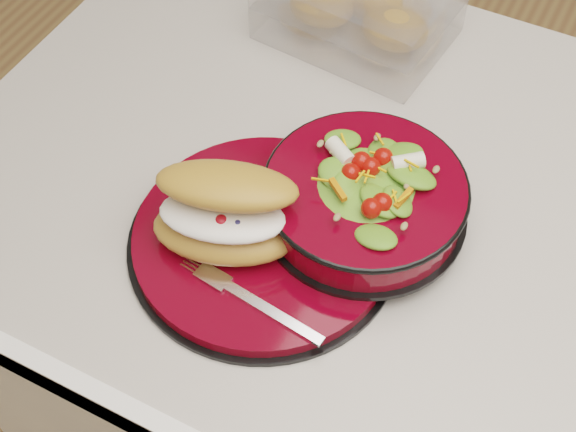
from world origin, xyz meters
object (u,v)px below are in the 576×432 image
at_px(pastry_box, 360,7).
at_px(salad_bowl, 365,193).
at_px(fork, 254,301).
at_px(croissant, 226,213).
at_px(dinner_plate, 264,240).
at_px(island_counter, 416,393).

bearing_deg(pastry_box, salad_bowl, -59.32).
height_order(fork, pastry_box, pastry_box).
distance_m(croissant, pastry_box, 0.40).
xyz_separation_m(dinner_plate, salad_bowl, (0.08, 0.08, 0.05)).
bearing_deg(fork, pastry_box, 18.10).
height_order(dinner_plate, fork, fork).
bearing_deg(croissant, fork, -60.56).
bearing_deg(island_counter, dinner_plate, -145.32).
height_order(island_counter, croissant, croissant).
xyz_separation_m(fork, pastry_box, (-0.09, 0.45, 0.02)).
xyz_separation_m(island_counter, dinner_plate, (-0.19, -0.13, 0.46)).
height_order(salad_bowl, fork, salad_bowl).
xyz_separation_m(island_counter, pastry_box, (-0.24, 0.24, 0.49)).
bearing_deg(island_counter, salad_bowl, -152.34).
relative_size(croissant, pastry_box, 0.68).
height_order(croissant, pastry_box, croissant).
bearing_deg(croissant, salad_bowl, 22.41).
height_order(salad_bowl, pastry_box, salad_bowl).
distance_m(salad_bowl, pastry_box, 0.33).
distance_m(island_counter, fork, 0.54).
distance_m(island_counter, croissant, 0.58).
relative_size(island_counter, dinner_plate, 4.13).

